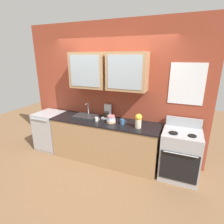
# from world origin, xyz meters

# --- Properties ---
(ground_plane) EXTENTS (10.00, 10.00, 0.00)m
(ground_plane) POSITION_xyz_m (0.00, 0.00, 0.00)
(ground_plane) COLOR brown
(back_wall_unit) EXTENTS (3.94, 0.45, 2.81)m
(back_wall_unit) POSITION_xyz_m (0.01, 0.33, 1.52)
(back_wall_unit) COLOR #993D28
(back_wall_unit) RESTS_ON ground_plane
(counter) EXTENTS (2.26, 0.67, 0.88)m
(counter) POSITION_xyz_m (0.00, 0.00, 0.44)
(counter) COLOR #A87F56
(counter) RESTS_ON ground_plane
(stove_range) EXTENTS (0.66, 0.64, 1.06)m
(stove_range) POSITION_xyz_m (1.50, -0.00, 0.45)
(stove_range) COLOR #ADAFB5
(stove_range) RESTS_ON ground_plane
(sink_faucet) EXTENTS (0.49, 0.34, 0.28)m
(sink_faucet) POSITION_xyz_m (-0.49, 0.08, 0.90)
(sink_faucet) COLOR #2D2D30
(sink_faucet) RESTS_ON counter
(bowl_stack) EXTENTS (0.18, 0.18, 0.14)m
(bowl_stack) POSITION_xyz_m (0.16, -0.03, 0.95)
(bowl_stack) COLOR #E0AD7F
(bowl_stack) RESTS_ON counter
(vase) EXTENTS (0.12, 0.12, 0.27)m
(vase) POSITION_xyz_m (0.73, -0.09, 1.02)
(vase) COLOR beige
(vase) RESTS_ON counter
(cup_near_sink) EXTENTS (0.10, 0.07, 0.08)m
(cup_near_sink) POSITION_xyz_m (-0.14, -0.07, 0.92)
(cup_near_sink) COLOR silver
(cup_near_sink) RESTS_ON counter
(cup_near_bowls) EXTENTS (0.12, 0.08, 0.10)m
(cup_near_bowls) POSITION_xyz_m (0.40, -0.03, 0.93)
(cup_near_bowls) COLOR #38608C
(cup_near_bowls) RESTS_ON counter
(dishwasher) EXTENTS (0.58, 0.65, 0.88)m
(dishwasher) POSITION_xyz_m (-1.42, -0.00, 0.44)
(dishwasher) COLOR #ADAFB5
(dishwasher) RESTS_ON ground_plane
(coffee_maker) EXTENTS (0.17, 0.20, 0.29)m
(coffee_maker) POSITION_xyz_m (-0.02, 0.20, 0.99)
(coffee_maker) COLOR #B7B7BC
(coffee_maker) RESTS_ON counter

